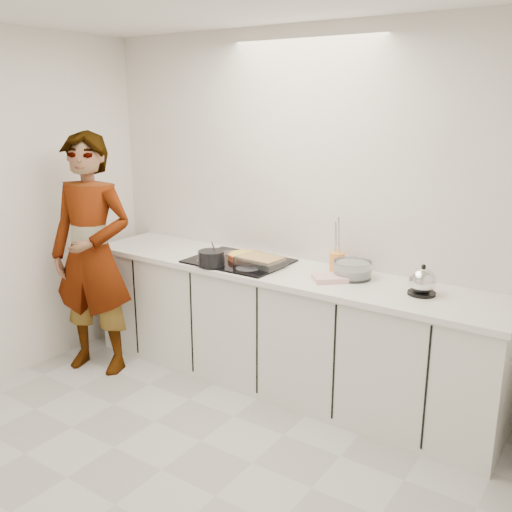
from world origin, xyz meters
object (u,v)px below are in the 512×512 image
Objects in this scene: tart_dish at (245,256)px; hob at (239,261)px; mixing_bowl at (352,270)px; cook at (92,255)px; baking_dish at (261,261)px; kettle at (422,282)px; utensil_crock at (337,262)px; saucepan at (211,258)px.

hob is at bearing -115.66° from tart_dish.
tart_dish is 0.98× the size of mixing_bowl.
cook is (-1.00, -0.55, 0.02)m from hob.
baking_dish is 1.67× the size of kettle.
utensil_crock is (-0.67, 0.16, -0.02)m from kettle.
utensil_crock is at bearing 24.31° from baking_dish.
hob is 1.38m from kettle.
cook reaches higher than tart_dish.
hob is 0.22m from baking_dish.
saucepan is at bearing -169.98° from kettle.
tart_dish is 0.29m from saucepan.
hob is at bearing -164.01° from utensil_crock.
baking_dish is at bearing -21.27° from tart_dish.
baking_dish is (0.30, 0.20, -0.02)m from saucepan.
cook is at bearing -156.23° from utensil_crock.
hob is 3.53× the size of kettle.
saucepan reaches higher than baking_dish.
kettle is 1.53× the size of utensil_crock.
hob is 2.32× the size of mixing_bowl.
saucepan is 1.21× the size of kettle.
hob is 1.14m from cook.
utensil_crock is 1.87m from cook.
kettle is (1.36, -0.01, 0.05)m from tart_dish.
mixing_bowl is 0.19m from utensil_crock.
tart_dish is at bearing 64.34° from hob.
saucepan is (-0.09, -0.22, 0.06)m from hob.
cook reaches higher than baking_dish.
hob is at bearing -178.28° from kettle.
kettle reaches higher than baking_dish.
hob is 0.24m from saucepan.
saucepan is at bearing -112.50° from tart_dish.
cook is (-1.87, -0.66, -0.03)m from mixing_bowl.
mixing_bowl is 1.98m from cook.
hob is 0.06m from tart_dish.
utensil_crock is (0.69, 0.15, 0.03)m from tart_dish.
saucepan reaches higher than utensil_crock.
tart_dish is 0.85m from mixing_bowl.
saucepan is 0.13× the size of cook.
utensil_crock is 0.07× the size of cook.
kettle is (1.17, 0.06, 0.03)m from baking_dish.
kettle is at bearing -2.71° from cook.
mixing_bowl is at bearing 7.29° from hob.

